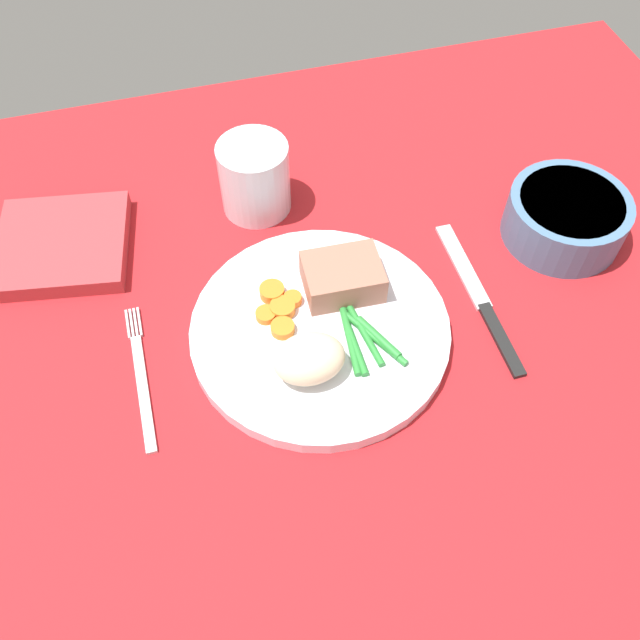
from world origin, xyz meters
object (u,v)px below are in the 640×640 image
at_px(meat_portion, 343,277).
at_px(knife, 480,300).
at_px(napkin, 62,245).
at_px(fork, 141,377).
at_px(water_glass, 255,182).
at_px(dinner_plate, 320,330).
at_px(salad_bowl, 566,216).

relative_size(meat_portion, knife, 0.38).
relative_size(knife, napkin, 1.48).
distance_m(fork, water_glass, 0.26).
bearing_deg(napkin, dinner_plate, -37.18).
bearing_deg(water_glass, knife, -45.72).
bearing_deg(knife, napkin, 155.45).
distance_m(salad_bowl, napkin, 0.55).
bearing_deg(salad_bowl, water_glass, 156.84).
xyz_separation_m(meat_portion, fork, (-0.21, -0.04, -0.03)).
bearing_deg(dinner_plate, knife, -0.94).
bearing_deg(knife, fork, 179.59).
relative_size(dinner_plate, knife, 1.26).
bearing_deg(meat_portion, knife, -17.52).
bearing_deg(fork, dinner_plate, -2.69).
relative_size(water_glass, napkin, 0.61).
relative_size(dinner_plate, meat_portion, 3.32).
distance_m(dinner_plate, knife, 0.17).
distance_m(dinner_plate, salad_bowl, 0.30).
xyz_separation_m(dinner_plate, salad_bowl, (0.30, 0.06, 0.02)).
bearing_deg(dinner_plate, fork, -179.18).
distance_m(dinner_plate, fork, 0.18).
height_order(dinner_plate, meat_portion, meat_portion).
bearing_deg(fork, napkin, 105.09).
bearing_deg(salad_bowl, meat_portion, -175.58).
xyz_separation_m(meat_portion, napkin, (-0.28, 0.14, -0.02)).
bearing_deg(dinner_plate, napkin, 142.82).
height_order(fork, water_glass, water_glass).
bearing_deg(salad_bowl, dinner_plate, -168.37).
height_order(dinner_plate, knife, dinner_plate).
height_order(meat_portion, water_glass, water_glass).
relative_size(fork, napkin, 1.20).
relative_size(fork, knife, 0.81).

